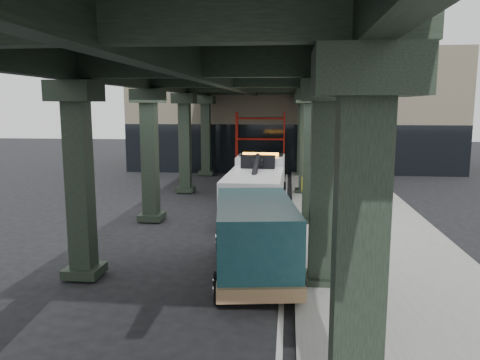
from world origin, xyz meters
The scene contains 8 objects.
ground centered at (0.00, 0.00, 0.00)m, with size 90.00×90.00×0.00m, color black.
sidewalk centered at (4.50, 2.00, 0.07)m, with size 5.00×40.00×0.15m, color gray.
lane_stripe centered at (1.70, 2.00, 0.01)m, with size 0.12×38.00×0.01m, color silver.
viaduct centered at (-0.40, 2.00, 5.46)m, with size 7.40×32.00×6.40m.
building centered at (2.00, 20.00, 4.00)m, with size 22.00×10.00×8.00m, color #C6B793.
scaffolding centered at (0.00, 14.64, 2.11)m, with size 3.08×0.88×4.00m.
tow_truck centered at (0.53, 3.99, 1.19)m, with size 2.37×7.53×2.45m.
towed_van centered at (0.96, -3.53, 1.10)m, with size 2.62×5.28×2.05m.
Camera 1 is at (1.81, -15.08, 4.41)m, focal length 35.00 mm.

